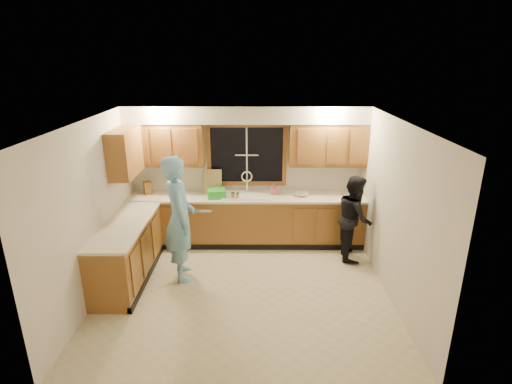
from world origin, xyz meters
TOP-DOWN VIEW (x-y plane):
  - floor at (0.00, 0.00)m, footprint 4.20×4.20m
  - ceiling at (0.00, 0.00)m, footprint 4.20×4.20m
  - wall_back at (0.00, 1.90)m, footprint 4.20×0.00m
  - wall_left at (-2.10, 0.00)m, footprint 0.00×3.80m
  - wall_right at (2.10, 0.00)m, footprint 0.00×3.80m
  - base_cabinets_back at (0.00, 1.60)m, footprint 4.20×0.60m
  - base_cabinets_left at (-1.80, 0.35)m, footprint 0.60×1.90m
  - countertop_back at (0.00, 1.58)m, footprint 4.20×0.63m
  - countertop_left at (-1.79, 0.35)m, footprint 0.63×1.90m
  - upper_cabinets_left at (-1.43, 1.73)m, footprint 1.35×0.33m
  - upper_cabinets_right at (1.43, 1.73)m, footprint 1.35×0.33m
  - upper_cabinets_return at (-1.94, 1.12)m, footprint 0.33×0.90m
  - soffit at (0.00, 1.72)m, footprint 4.20×0.35m
  - window_frame at (0.00, 1.89)m, footprint 1.44×0.03m
  - sink at (0.00, 1.60)m, footprint 0.86×0.52m
  - dishwasher at (-0.85, 1.59)m, footprint 0.60×0.56m
  - stove at (-1.80, -0.22)m, footprint 0.58×0.75m
  - man at (-0.98, 0.40)m, footprint 0.66×0.82m
  - woman at (1.83, 1.07)m, footprint 0.60×0.75m
  - knife_block at (-1.79, 1.69)m, footprint 0.17×0.16m
  - cutting_board at (-0.62, 1.76)m, footprint 0.33×0.12m
  - dish_crate at (-0.53, 1.53)m, footprint 0.37×0.35m
  - soap_bottle at (0.48, 1.69)m, footprint 0.12×0.12m
  - bowl at (0.98, 1.61)m, footprint 0.29×0.29m
  - can_left at (-0.23, 1.39)m, footprint 0.08×0.08m
  - can_right at (-0.15, 1.42)m, footprint 0.07×0.07m

SIDE VIEW (x-z plane):
  - floor at x=0.00m, z-range 0.00..0.00m
  - dishwasher at x=-0.85m, z-range 0.00..0.82m
  - base_cabinets_back at x=0.00m, z-range 0.00..0.88m
  - base_cabinets_left at x=-1.80m, z-range 0.00..0.88m
  - stove at x=-1.80m, z-range 0.00..0.90m
  - woman at x=1.83m, z-range 0.00..1.45m
  - sink at x=0.00m, z-range 0.58..1.15m
  - countertop_back at x=0.00m, z-range 0.88..0.92m
  - countertop_left at x=-1.79m, z-range 0.88..0.92m
  - bowl at x=0.98m, z-range 0.92..0.98m
  - man at x=-0.98m, z-range 0.00..1.95m
  - can_right at x=-0.15m, z-range 0.92..1.03m
  - can_left at x=-0.23m, z-range 0.92..1.05m
  - dish_crate at x=-0.53m, z-range 0.92..1.07m
  - soap_bottle at x=0.48m, z-range 0.92..1.12m
  - knife_block at x=-1.79m, z-range 0.92..1.16m
  - cutting_board at x=-0.62m, z-range 0.92..1.36m
  - wall_back at x=0.00m, z-range -0.85..3.35m
  - wall_left at x=-2.10m, z-range -0.65..3.15m
  - wall_right at x=2.10m, z-range -0.65..3.15m
  - window_frame at x=0.00m, z-range 1.03..2.17m
  - upper_cabinets_left at x=-1.43m, z-range 1.45..2.20m
  - upper_cabinets_right at x=1.43m, z-range 1.45..2.20m
  - upper_cabinets_return at x=-1.94m, z-range 1.45..2.20m
  - soffit at x=0.00m, z-range 2.20..2.50m
  - ceiling at x=0.00m, z-range 2.50..2.50m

